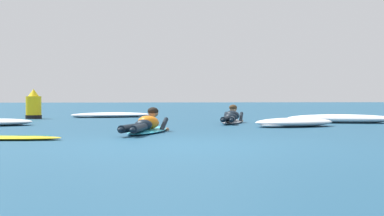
% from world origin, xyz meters
% --- Properties ---
extents(ground_plane, '(120.00, 120.00, 0.00)m').
position_xyz_m(ground_plane, '(0.00, 10.00, 0.00)').
color(ground_plane, navy).
extents(surfer_near, '(1.21, 2.59, 0.54)m').
position_xyz_m(surfer_near, '(-0.26, 2.95, 0.14)').
color(surfer_near, '#2DB2D1').
rests_on(surfer_near, ground).
extents(surfer_far, '(1.10, 2.49, 0.54)m').
position_xyz_m(surfer_far, '(2.23, 6.84, 0.14)').
color(surfer_far, silver).
rests_on(surfer_far, ground).
extents(whitewater_mid_left, '(2.25, 1.62, 0.21)m').
position_xyz_m(whitewater_mid_left, '(3.33, 4.90, 0.10)').
color(whitewater_mid_left, white).
rests_on(whitewater_mid_left, ground).
extents(whitewater_mid_right, '(3.04, 1.89, 0.23)m').
position_xyz_m(whitewater_mid_right, '(5.22, 6.61, 0.11)').
color(whitewater_mid_right, white).
rests_on(whitewater_mid_right, ground).
extents(whitewater_back, '(2.97, 1.66, 0.17)m').
position_xyz_m(whitewater_back, '(-0.97, 11.87, 0.08)').
color(whitewater_back, white).
rests_on(whitewater_back, ground).
extents(channel_marker_buoy, '(0.52, 0.52, 0.97)m').
position_xyz_m(channel_marker_buoy, '(-3.46, 10.83, 0.38)').
color(channel_marker_buoy, yellow).
rests_on(channel_marker_buoy, ground).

